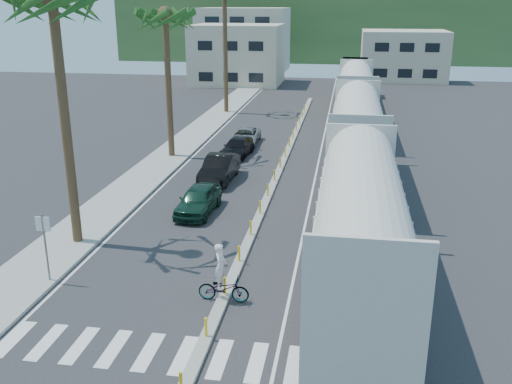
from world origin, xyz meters
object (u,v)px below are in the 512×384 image
at_px(car_lead, 198,200).
at_px(street_sign, 45,239).
at_px(car_second, 219,168).
at_px(cyclist, 223,283).

bearing_deg(car_lead, street_sign, -110.86).
bearing_deg(car_second, street_sign, -102.51).
bearing_deg(street_sign, cyclist, -2.20).
relative_size(car_lead, cyclist, 1.90).
distance_m(car_second, cyclist, 15.53).
bearing_deg(cyclist, car_lead, 21.02).
relative_size(street_sign, car_lead, 0.67).
relative_size(car_second, cyclist, 2.12).
bearing_deg(car_lead, cyclist, -67.02).
xyz_separation_m(street_sign, car_second, (3.77, 14.84, -1.16)).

